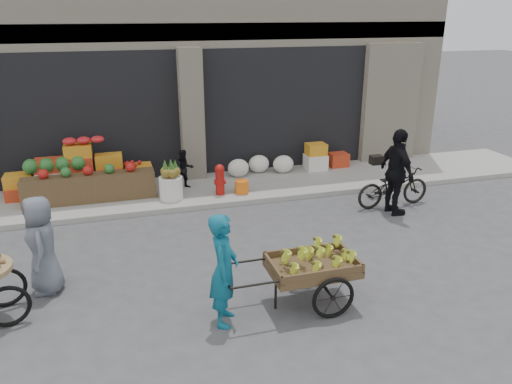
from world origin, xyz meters
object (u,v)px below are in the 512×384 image
object	(u,v)px
vendor_grey	(42,245)
orange_bucket	(242,187)
fire_hydrant	(220,178)
bicycle	(393,187)
seated_person	(184,169)
cyclist	(397,172)
vendor_woman	(224,270)
pineapple_bin	(171,188)
banana_cart	(309,264)

from	to	relation	value
vendor_grey	orange_bucket	bearing A→B (deg)	125.38
fire_hydrant	bicycle	xyz separation A→B (m)	(3.55, -1.47, -0.05)
seated_person	cyclist	world-z (taller)	cyclist
orange_bucket	seated_person	world-z (taller)	seated_person
vendor_woman	bicycle	distance (m)	5.57
fire_hydrant	orange_bucket	xyz separation A→B (m)	(0.50, -0.05, -0.23)
pineapple_bin	seated_person	world-z (taller)	seated_person
orange_bucket	pineapple_bin	bearing A→B (deg)	176.42
pineapple_bin	banana_cart	size ratio (longest dim) A/B	0.24
banana_cart	bicycle	bearing A→B (deg)	43.65
pineapple_bin	vendor_grey	size ratio (longest dim) A/B	0.34
orange_bucket	vendor_grey	world-z (taller)	vendor_grey
vendor_grey	bicycle	xyz separation A→B (m)	(6.96, 1.66, -0.32)
seated_person	bicycle	world-z (taller)	seated_person
pineapple_bin	vendor_woman	distance (m)	4.77
fire_hydrant	orange_bucket	world-z (taller)	fire_hydrant
seated_person	bicycle	bearing A→B (deg)	-36.50
fire_hydrant	orange_bucket	distance (m)	0.55
vendor_grey	bicycle	distance (m)	7.16
orange_bucket	vendor_grey	size ratio (longest dim) A/B	0.21
bicycle	vendor_woman	bearing A→B (deg)	123.36
pineapple_bin	orange_bucket	world-z (taller)	pineapple_bin
pineapple_bin	bicycle	distance (m)	4.90
banana_cart	vendor_woman	size ratio (longest dim) A/B	1.33
vendor_grey	cyclist	xyz separation A→B (m)	(6.76, 1.26, 0.15)
fire_hydrant	vendor_woman	bearing A→B (deg)	-101.65
fire_hydrant	seated_person	world-z (taller)	seated_person
fire_hydrant	bicycle	world-z (taller)	bicycle
vendor_woman	bicycle	bearing A→B (deg)	-34.24
banana_cart	vendor_woman	xyz separation A→B (m)	(-1.28, -0.10, 0.16)
bicycle	cyclist	bearing A→B (deg)	151.28
orange_bucket	vendor_grey	distance (m)	4.99
seated_person	vendor_grey	distance (m)	4.65
vendor_woman	vendor_grey	world-z (taller)	vendor_woman
orange_bucket	seated_person	xyz separation A→B (m)	(-1.20, 0.70, 0.31)
pineapple_bin	orange_bucket	bearing A→B (deg)	-3.58
cyclist	fire_hydrant	bearing A→B (deg)	58.70
pineapple_bin	cyclist	distance (m)	4.88
seated_person	pineapple_bin	bearing A→B (deg)	-133.69
fire_hydrant	banana_cart	distance (m)	4.61
seated_person	banana_cart	xyz separation A→B (m)	(1.01, -5.25, 0.06)
cyclist	banana_cart	bearing A→B (deg)	129.72
banana_cart	vendor_grey	world-z (taller)	vendor_grey
fire_hydrant	cyclist	bearing A→B (deg)	-29.15
pineapple_bin	fire_hydrant	distance (m)	1.11
pineapple_bin	vendor_grey	world-z (taller)	vendor_grey
banana_cart	vendor_woman	world-z (taller)	vendor_woman
vendor_woman	cyclist	xyz separation A→B (m)	(4.32, 2.83, 0.11)
fire_hydrant	bicycle	size ratio (longest dim) A/B	0.41
vendor_woman	cyclist	size ratio (longest dim) A/B	0.88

